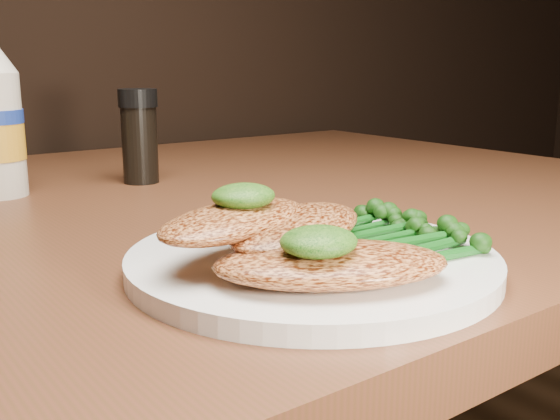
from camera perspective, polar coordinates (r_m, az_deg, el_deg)
plate at (r=0.43m, az=2.82°, el=-4.48°), size 0.24×0.24×0.01m
chicken_front at (r=0.37m, az=4.50°, el=-4.72°), size 0.15×0.13×0.02m
chicken_mid at (r=0.42m, az=1.54°, el=-1.49°), size 0.15×0.12×0.02m
chicken_back at (r=0.40m, az=-3.93°, el=-0.90°), size 0.14×0.10×0.02m
pesto_front at (r=0.35m, az=3.42°, el=-2.78°), size 0.05×0.05×0.02m
pesto_back at (r=0.41m, az=-3.24°, el=1.24°), size 0.05×0.04×0.02m
broccolini_bundle at (r=0.44m, az=8.42°, el=-2.12°), size 0.13×0.11×0.02m
pepper_grinder at (r=0.75m, az=-12.24°, el=6.33°), size 0.05×0.05×0.11m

